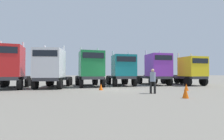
% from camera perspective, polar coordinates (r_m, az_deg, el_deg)
% --- Properties ---
extents(ground, '(200.00, 200.00, 0.00)m').
position_cam_1_polar(ground, '(14.60, 1.93, -6.82)').
color(ground, slate).
extents(semi_truck_red, '(2.83, 5.86, 4.49)m').
position_cam_1_polar(semi_truck_red, '(17.64, -32.13, 0.98)').
color(semi_truck_red, '#333338').
rests_on(semi_truck_red, ground).
extents(semi_truck_white, '(3.66, 6.52, 4.29)m').
position_cam_1_polar(semi_truck_white, '(16.99, -20.29, 0.58)').
color(semi_truck_white, '#333338').
rests_on(semi_truck_white, ground).
extents(semi_truck_green, '(2.76, 6.08, 4.31)m').
position_cam_1_polar(semi_truck_green, '(17.76, -7.54, 0.47)').
color(semi_truck_green, '#333338').
rests_on(semi_truck_green, ground).
extents(semi_truck_teal, '(2.88, 5.87, 4.06)m').
position_cam_1_polar(semi_truck_teal, '(18.92, 3.53, -0.03)').
color(semi_truck_teal, '#333338').
rests_on(semi_truck_teal, ground).
extents(semi_truck_purple, '(2.87, 6.14, 4.31)m').
position_cam_1_polar(semi_truck_purple, '(20.66, 15.05, 0.30)').
color(semi_truck_purple, '#333338').
rests_on(semi_truck_purple, ground).
extents(semi_truck_yellow, '(2.60, 6.01, 3.94)m').
position_cam_1_polar(semi_truck_yellow, '(21.87, 25.04, -0.24)').
color(semi_truck_yellow, '#333338').
rests_on(semi_truck_yellow, ground).
extents(visitor_with_camera, '(0.55, 0.55, 1.76)m').
position_cam_1_polar(visitor_with_camera, '(12.07, 13.99, -3.12)').
color(visitor_with_camera, black).
rests_on(visitor_with_camera, ground).
extents(traffic_cone_near, '(0.36, 0.36, 0.68)m').
position_cam_1_polar(traffic_cone_near, '(10.48, 24.20, -7.10)').
color(traffic_cone_near, '#F2590C').
rests_on(traffic_cone_near, ground).
extents(traffic_cone_mid, '(0.36, 0.36, 0.57)m').
position_cam_1_polar(traffic_cone_mid, '(14.13, -3.88, -5.85)').
color(traffic_cone_mid, '#F2590C').
rests_on(traffic_cone_mid, ground).
extents(traffic_cone_far, '(0.36, 0.36, 0.59)m').
position_cam_1_polar(traffic_cone_far, '(14.95, 24.42, -5.46)').
color(traffic_cone_far, '#F2590C').
rests_on(traffic_cone_far, ground).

